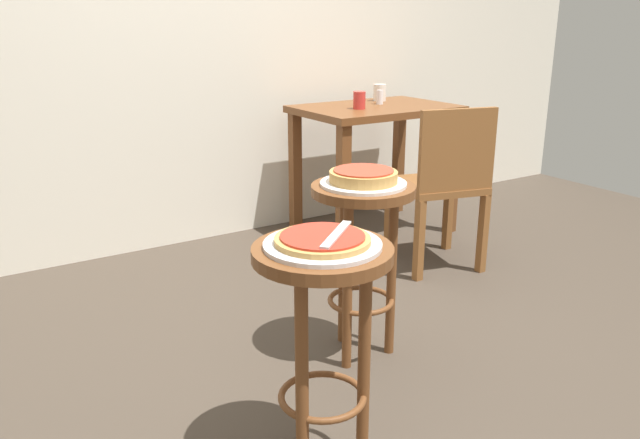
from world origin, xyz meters
TOP-DOWN VIEW (x-y plane):
  - ground_plane at (0.00, 0.00)m, footprint 6.00×6.00m
  - stool_foreground at (-0.52, -0.46)m, footprint 0.38×0.38m
  - serving_plate_foreground at (-0.52, -0.46)m, footprint 0.32×0.32m
  - pizza_foreground at (-0.52, -0.46)m, footprint 0.26×0.26m
  - stool_middle at (-0.05, 0.00)m, footprint 0.38×0.38m
  - serving_plate_middle at (-0.05, 0.00)m, footprint 0.31×0.31m
  - pizza_middle at (-0.05, 0.00)m, footprint 0.25×0.25m
  - dining_table at (0.90, 1.17)m, footprint 0.90×0.61m
  - cup_near_edge at (0.74, 1.11)m, footprint 0.07×0.07m
  - cup_far_edge at (1.05, 1.34)m, footprint 0.08×0.08m
  - condiment_shaker at (0.96, 1.21)m, footprint 0.04×0.04m
  - wooden_chair at (0.83, 0.50)m, footprint 0.49×0.49m
  - pizza_server_knife at (-0.49, -0.48)m, footprint 0.18×0.16m

SIDE VIEW (x-z plane):
  - ground_plane at x=0.00m, z-range 0.00..0.00m
  - wooden_chair at x=0.83m, z-range 0.04..0.89m
  - stool_foreground at x=-0.52m, z-range 0.16..0.84m
  - stool_middle at x=-0.05m, z-range 0.16..0.84m
  - dining_table at x=0.90m, z-range 0.24..1.01m
  - serving_plate_foreground at x=-0.52m, z-range 0.68..0.69m
  - serving_plate_middle at x=-0.05m, z-range 0.68..0.69m
  - pizza_foreground at x=-0.52m, z-range 0.69..0.71m
  - pizza_middle at x=-0.05m, z-range 0.69..0.74m
  - pizza_server_knife at x=-0.49m, z-range 0.71..0.72m
  - condiment_shaker at x=0.96m, z-range 0.77..0.85m
  - cup_near_edge at x=0.74m, z-range 0.77..0.87m
  - cup_far_edge at x=1.05m, z-range 0.77..0.87m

